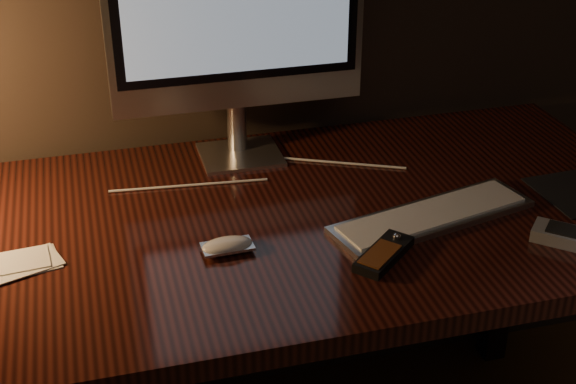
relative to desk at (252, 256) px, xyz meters
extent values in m
cube|color=#3A130D|center=(0.00, -0.07, 0.11)|extent=(1.60, 0.75, 0.04)
cube|color=black|center=(0.75, 0.25, -0.27)|extent=(0.06, 0.06, 0.71)
cube|color=black|center=(0.00, 0.27, -0.17)|extent=(1.48, 0.02, 0.51)
cube|color=silver|center=(0.02, 0.20, 0.13)|extent=(0.17, 0.15, 0.01)
cylinder|color=silver|center=(0.02, 0.23, 0.19)|extent=(0.04, 0.04, 0.11)
cube|color=silver|center=(0.02, 0.20, 0.47)|extent=(0.52, 0.04, 0.43)
cube|color=silver|center=(0.31, -0.16, 0.14)|extent=(0.42, 0.20, 0.02)
ellipsoid|color=white|center=(-0.08, -0.17, 0.14)|extent=(0.09, 0.05, 0.02)
cube|color=black|center=(0.18, -0.26, 0.14)|extent=(0.14, 0.13, 0.02)
cube|color=brown|center=(0.18, -0.26, 0.15)|extent=(0.09, 0.09, 0.00)
sphere|color=silver|center=(0.18, -0.26, 0.15)|extent=(0.01, 0.01, 0.01)
cube|color=white|center=(-0.43, -0.12, 0.13)|extent=(0.14, 0.11, 0.01)
cylinder|color=white|center=(0.05, 0.09, 0.13)|extent=(0.59, 0.19, 0.01)
camera|label=1|loc=(-0.29, -1.34, 0.89)|focal=50.00mm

